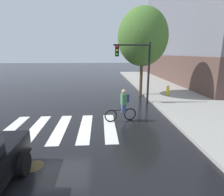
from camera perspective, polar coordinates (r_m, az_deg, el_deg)
ground_plane at (r=9.08m, az=-15.45°, el=-9.16°), size 120.00×120.00×0.00m
crosswalk_stripes at (r=9.09m, az=-15.76°, el=-9.12°), size 5.22×3.49×0.01m
manhole_cover at (r=6.63m, az=-23.34°, el=-18.99°), size 0.64×0.64×0.01m
cyclist at (r=9.44m, az=3.45°, el=-2.34°), size 1.69×0.41×1.69m
traffic_light_near at (r=12.44m, az=7.79°, el=10.92°), size 2.47×0.28×4.20m
fire_hydrant at (r=15.46m, az=17.12°, el=2.28°), size 0.33×0.22×0.78m
street_tree_near at (r=15.11m, az=9.59°, el=18.32°), size 3.90×3.90×6.95m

